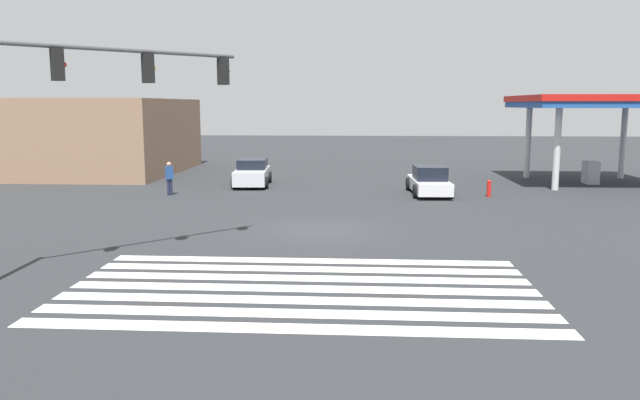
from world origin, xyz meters
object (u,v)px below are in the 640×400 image
(traffic_signal_mast, at_px, (76,98))
(pedestrian, at_px, (169,177))
(car_0, at_px, (252,173))
(car_2, at_px, (429,181))
(fire_hydrant, at_px, (489,188))

(traffic_signal_mast, relative_size, pedestrian, 3.71)
(pedestrian, bearing_deg, car_0, 95.61)
(car_0, relative_size, pedestrian, 2.68)
(car_2, bearing_deg, traffic_signal_mast, 142.07)
(traffic_signal_mast, xyz_separation_m, car_0, (1.48, 18.90, -4.07))
(fire_hydrant, bearing_deg, traffic_signal_mast, -133.02)
(car_0, distance_m, car_2, 10.24)
(pedestrian, bearing_deg, fire_hydrant, 47.68)
(traffic_signal_mast, height_order, pedestrian, traffic_signal_mast)
(car_0, bearing_deg, car_2, 68.27)
(car_2, bearing_deg, car_0, 69.99)
(car_0, height_order, car_2, car_0)
(traffic_signal_mast, relative_size, car_0, 1.39)
(traffic_signal_mast, bearing_deg, car_0, 40.52)
(traffic_signal_mast, xyz_separation_m, pedestrian, (-2.08, 14.69, -3.83))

